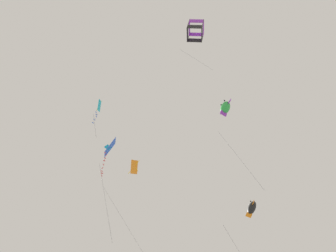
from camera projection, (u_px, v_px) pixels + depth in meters
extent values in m
ellipsoid|color=green|center=(225.00, 108.00, 31.46)|extent=(1.17, 1.39, 1.84)
cube|color=purple|center=(229.00, 103.00, 31.40)|extent=(0.63, 0.34, 0.38)
cube|color=purple|center=(223.00, 111.00, 31.86)|extent=(0.63, 0.34, 0.38)
cube|color=purple|center=(223.00, 113.00, 30.60)|extent=(0.27, 0.65, 0.67)
sphere|color=black|center=(224.00, 101.00, 31.79)|extent=(0.18, 0.20, 0.17)
sphere|color=black|center=(221.00, 105.00, 32.03)|extent=(0.18, 0.20, 0.17)
cylinder|color=#47474C|center=(239.00, 157.00, 27.91)|extent=(2.42, 0.32, 7.84)
cube|color=purple|center=(189.00, 28.00, 38.45)|extent=(1.03, 1.13, 0.72)
cube|color=purple|center=(203.00, 28.00, 38.23)|extent=(1.03, 1.13, 0.72)
cube|color=purple|center=(196.00, 21.00, 37.93)|extent=(1.13, 1.01, 0.95)
cube|color=purple|center=(196.00, 34.00, 38.74)|extent=(1.13, 1.01, 0.95)
cube|color=black|center=(187.00, 33.00, 37.38)|extent=(1.03, 1.13, 0.72)
cube|color=black|center=(202.00, 34.00, 37.16)|extent=(1.03, 1.13, 0.72)
cube|color=black|center=(195.00, 27.00, 36.86)|extent=(1.13, 1.01, 0.95)
cube|color=black|center=(195.00, 40.00, 37.67)|extent=(1.13, 1.01, 0.95)
cylinder|color=#332D28|center=(188.00, 24.00, 37.51)|extent=(0.35, 0.32, 2.17)
cylinder|color=#332D28|center=(189.00, 37.00, 38.32)|extent=(0.35, 0.32, 2.17)
cylinder|color=#332D28|center=(203.00, 24.00, 37.28)|extent=(0.35, 0.32, 2.17)
cylinder|color=#332D28|center=(203.00, 38.00, 38.10)|extent=(0.35, 0.32, 2.17)
cylinder|color=#47474C|center=(195.00, 59.00, 36.08)|extent=(2.06, 1.85, 4.29)
pyramid|color=blue|center=(110.00, 147.00, 33.32)|extent=(1.92, 1.14, 1.05)
cube|color=#1EB2C6|center=(108.00, 147.00, 33.21)|extent=(0.24, 0.61, 0.67)
cube|color=#1EB2C6|center=(113.00, 145.00, 33.74)|extent=(0.46, 0.22, 0.12)
cylinder|color=#47474C|center=(106.00, 152.00, 32.68)|extent=(0.05, 0.01, 0.34)
cube|color=red|center=(105.00, 153.00, 32.54)|extent=(0.08, 0.16, 0.06)
cylinder|color=#47474C|center=(106.00, 154.00, 32.40)|extent=(0.08, 0.12, 0.34)
cube|color=red|center=(106.00, 155.00, 32.25)|extent=(0.17, 0.03, 0.06)
cylinder|color=#47474C|center=(106.00, 157.00, 32.11)|extent=(0.05, 0.05, 0.34)
cube|color=red|center=(105.00, 158.00, 31.98)|extent=(0.09, 0.16, 0.06)
cylinder|color=#47474C|center=(105.00, 159.00, 31.83)|extent=(0.03, 0.02, 0.34)
cube|color=red|center=(104.00, 161.00, 31.69)|extent=(0.07, 0.17, 0.06)
cylinder|color=#47474C|center=(104.00, 163.00, 31.59)|extent=(0.08, 0.10, 0.34)
cube|color=red|center=(104.00, 165.00, 31.48)|extent=(0.10, 0.16, 0.06)
cylinder|color=#47474C|center=(103.00, 166.00, 31.36)|extent=(0.01, 0.09, 0.34)
cube|color=red|center=(102.00, 168.00, 31.24)|extent=(0.17, 0.03, 0.06)
cylinder|color=#47474C|center=(102.00, 170.00, 31.11)|extent=(0.01, 0.02, 0.34)
cube|color=red|center=(102.00, 171.00, 30.97)|extent=(0.11, 0.15, 0.06)
cylinder|color=#47474C|center=(102.00, 172.00, 30.81)|extent=(0.03, 0.14, 0.34)
cube|color=red|center=(102.00, 173.00, 30.64)|extent=(0.14, 0.13, 0.06)
cylinder|color=#47474C|center=(102.00, 174.00, 30.49)|extent=(0.01, 0.08, 0.34)
cube|color=red|center=(102.00, 176.00, 30.33)|extent=(0.11, 0.15, 0.06)
cylinder|color=#47474C|center=(105.00, 198.00, 29.99)|extent=(2.06, 0.99, 8.68)
cube|color=#1EB2C6|center=(99.00, 106.00, 33.41)|extent=(1.00, 0.89, 1.31)
cylinder|color=yellow|center=(99.00, 105.00, 33.41)|extent=(0.17, 0.22, 1.51)
cylinder|color=yellow|center=(99.00, 105.00, 33.50)|extent=(0.79, 0.76, 0.03)
cylinder|color=#47474C|center=(96.00, 111.00, 32.65)|extent=(0.04, 0.03, 0.33)
cube|color=blue|center=(96.00, 112.00, 32.51)|extent=(0.06, 0.17, 0.06)
cylinder|color=#47474C|center=(96.00, 113.00, 32.37)|extent=(0.07, 0.09, 0.34)
cube|color=blue|center=(97.00, 115.00, 32.23)|extent=(0.09, 0.16, 0.06)
cylinder|color=#47474C|center=(97.00, 116.00, 32.08)|extent=(0.02, 0.07, 0.34)
cube|color=blue|center=(96.00, 116.00, 31.93)|extent=(0.11, 0.15, 0.06)
cylinder|color=#47474C|center=(95.00, 118.00, 31.82)|extent=(0.05, 0.14, 0.34)
cube|color=blue|center=(94.00, 120.00, 31.70)|extent=(0.07, 0.17, 0.06)
cylinder|color=#47474C|center=(94.00, 121.00, 31.59)|extent=(0.01, 0.11, 0.34)
cube|color=blue|center=(93.00, 123.00, 31.48)|extent=(0.03, 0.17, 0.06)
cylinder|color=#47474C|center=(95.00, 125.00, 31.74)|extent=(0.56, 0.48, 3.18)
ellipsoid|color=black|center=(252.00, 208.00, 31.75)|extent=(1.29, 1.30, 1.52)
cube|color=orange|center=(253.00, 203.00, 31.65)|extent=(0.48, 0.47, 0.30)
cube|color=orange|center=(252.00, 209.00, 32.08)|extent=(0.48, 0.47, 0.30)
cube|color=orange|center=(249.00, 215.00, 31.15)|extent=(0.44, 0.45, 0.58)
sphere|color=black|center=(251.00, 201.00, 32.05)|extent=(0.18, 0.18, 0.15)
sphere|color=black|center=(250.00, 205.00, 32.28)|extent=(0.18, 0.18, 0.15)
cube|color=orange|center=(134.00, 167.00, 37.77)|extent=(0.99, 1.59, 1.76)
cylinder|color=yellow|center=(134.00, 167.00, 37.78)|extent=(0.66, 0.75, 1.94)
cylinder|color=yellow|center=(135.00, 166.00, 37.90)|extent=(0.63, 1.38, 0.04)
cylinder|color=#47474C|center=(123.00, 219.00, 35.38)|extent=(2.61, 3.52, 7.21)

